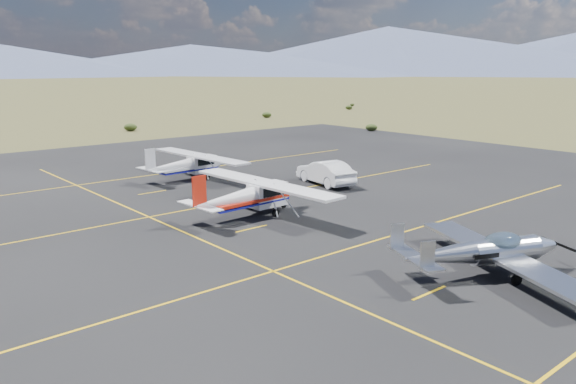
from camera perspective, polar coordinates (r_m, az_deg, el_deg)
name	(u,v)px	position (r m, az deg, el deg)	size (l,w,h in m)	color
ground	(404,253)	(25.98, 11.75, -6.05)	(1600.00, 1600.00, 0.00)	#383D1C
apron	(301,221)	(30.54, 1.36, -2.92)	(72.00, 72.00, 0.02)	black
aircraft_low_wing	(486,252)	(23.86, 19.52, -5.72)	(7.19, 9.36, 2.09)	silver
aircraft_cessna	(250,195)	(31.15, -3.88, -0.30)	(6.53, 10.90, 2.76)	white
aircraft_plain	(189,164)	(41.93, -10.07, 2.83)	(6.14, 10.24, 2.59)	silver
sedan	(325,172)	(39.70, 3.82, 2.01)	(1.79, 5.12, 1.69)	white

